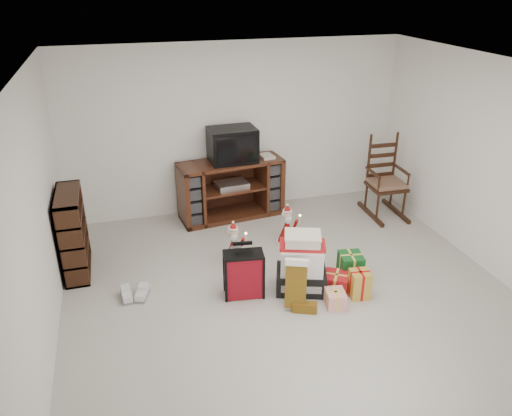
{
  "coord_description": "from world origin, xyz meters",
  "views": [
    {
      "loc": [
        -1.68,
        -4.41,
        3.32
      ],
      "look_at": [
        -0.24,
        0.6,
        0.86
      ],
      "focal_mm": 35.0,
      "sensor_mm": 36.0,
      "label": 1
    }
  ],
  "objects_px": {
    "rocking_chair": "(384,187)",
    "santa_figurine": "(287,229)",
    "gift_pile": "(301,266)",
    "bookshelf": "(73,234)",
    "red_suitcase": "(244,274)",
    "teddy_bear": "(310,263)",
    "sneaker_pair": "(134,294)",
    "crt_television": "(233,145)",
    "tv_stand": "(231,189)",
    "mrs_claus_figurine": "(234,247)",
    "gift_cluster": "(349,283)"
  },
  "relations": [
    {
      "from": "rocking_chair",
      "to": "santa_figurine",
      "type": "relative_size",
      "value": 2.18
    },
    {
      "from": "rocking_chair",
      "to": "gift_pile",
      "type": "bearing_deg",
      "value": -138.34
    },
    {
      "from": "gift_pile",
      "to": "bookshelf",
      "type": "bearing_deg",
      "value": 174.58
    },
    {
      "from": "gift_pile",
      "to": "santa_figurine",
      "type": "xyz_separation_m",
      "value": [
        0.2,
        1.07,
        -0.09
      ]
    },
    {
      "from": "red_suitcase",
      "to": "teddy_bear",
      "type": "relative_size",
      "value": 1.81
    },
    {
      "from": "gift_pile",
      "to": "sneaker_pair",
      "type": "bearing_deg",
      "value": -171.3
    },
    {
      "from": "santa_figurine",
      "to": "teddy_bear",
      "type": "bearing_deg",
      "value": -88.74
    },
    {
      "from": "teddy_bear",
      "to": "crt_television",
      "type": "xyz_separation_m",
      "value": [
        -0.5,
        1.84,
        0.95
      ]
    },
    {
      "from": "gift_pile",
      "to": "teddy_bear",
      "type": "relative_size",
      "value": 2.0
    },
    {
      "from": "sneaker_pair",
      "to": "crt_television",
      "type": "bearing_deg",
      "value": 52.34
    },
    {
      "from": "bookshelf",
      "to": "santa_figurine",
      "type": "distance_m",
      "value": 2.7
    },
    {
      "from": "tv_stand",
      "to": "santa_figurine",
      "type": "bearing_deg",
      "value": -70.28
    },
    {
      "from": "bookshelf",
      "to": "rocking_chair",
      "type": "height_order",
      "value": "rocking_chair"
    },
    {
      "from": "sneaker_pair",
      "to": "crt_television",
      "type": "xyz_separation_m",
      "value": [
        1.59,
        1.76,
        1.06
      ]
    },
    {
      "from": "mrs_claus_figurine",
      "to": "sneaker_pair",
      "type": "xyz_separation_m",
      "value": [
        -1.26,
        -0.45,
        -0.17
      ]
    },
    {
      "from": "teddy_bear",
      "to": "sneaker_pair",
      "type": "relative_size",
      "value": 1.05
    },
    {
      "from": "red_suitcase",
      "to": "teddy_bear",
      "type": "bearing_deg",
      "value": 21.22
    },
    {
      "from": "teddy_bear",
      "to": "santa_figurine",
      "type": "relative_size",
      "value": 0.62
    },
    {
      "from": "rocking_chair",
      "to": "teddy_bear",
      "type": "xyz_separation_m",
      "value": [
        -1.69,
        -1.3,
        -0.27
      ]
    },
    {
      "from": "sneaker_pair",
      "to": "gift_cluster",
      "type": "relative_size",
      "value": 0.4
    },
    {
      "from": "red_suitcase",
      "to": "gift_cluster",
      "type": "distance_m",
      "value": 1.21
    },
    {
      "from": "santa_figurine",
      "to": "crt_television",
      "type": "relative_size",
      "value": 0.85
    },
    {
      "from": "sneaker_pair",
      "to": "gift_cluster",
      "type": "bearing_deg",
      "value": -9.29
    },
    {
      "from": "rocking_chair",
      "to": "gift_cluster",
      "type": "height_order",
      "value": "rocking_chair"
    },
    {
      "from": "mrs_claus_figurine",
      "to": "crt_television",
      "type": "xyz_separation_m",
      "value": [
        0.32,
        1.31,
        0.9
      ]
    },
    {
      "from": "rocking_chair",
      "to": "gift_pile",
      "type": "relative_size",
      "value": 1.78
    },
    {
      "from": "teddy_bear",
      "to": "mrs_claus_figurine",
      "type": "bearing_deg",
      "value": 147.11
    },
    {
      "from": "bookshelf",
      "to": "rocking_chair",
      "type": "relative_size",
      "value": 0.82
    },
    {
      "from": "tv_stand",
      "to": "gift_pile",
      "type": "bearing_deg",
      "value": -88.16
    },
    {
      "from": "rocking_chair",
      "to": "gift_cluster",
      "type": "relative_size",
      "value": 1.52
    },
    {
      "from": "gift_pile",
      "to": "mrs_claus_figurine",
      "type": "distance_m",
      "value": 1.01
    },
    {
      "from": "teddy_bear",
      "to": "santa_figurine",
      "type": "bearing_deg",
      "value": 91.26
    },
    {
      "from": "rocking_chair",
      "to": "mrs_claus_figurine",
      "type": "distance_m",
      "value": 2.64
    },
    {
      "from": "gift_pile",
      "to": "tv_stand",
      "type": "bearing_deg",
      "value": 117.82
    },
    {
      "from": "red_suitcase",
      "to": "gift_cluster",
      "type": "xyz_separation_m",
      "value": [
        1.16,
        -0.29,
        -0.15
      ]
    },
    {
      "from": "santa_figurine",
      "to": "sneaker_pair",
      "type": "height_order",
      "value": "santa_figurine"
    },
    {
      "from": "red_suitcase",
      "to": "crt_television",
      "type": "xyz_separation_m",
      "value": [
        0.39,
        2.04,
        0.83
      ]
    },
    {
      "from": "teddy_bear",
      "to": "gift_cluster",
      "type": "bearing_deg",
      "value": -60.56
    },
    {
      "from": "bookshelf",
      "to": "gift_cluster",
      "type": "height_order",
      "value": "bookshelf"
    },
    {
      "from": "rocking_chair",
      "to": "red_suitcase",
      "type": "relative_size",
      "value": 1.96
    },
    {
      "from": "tv_stand",
      "to": "gift_pile",
      "type": "height_order",
      "value": "tv_stand"
    },
    {
      "from": "bookshelf",
      "to": "santa_figurine",
      "type": "bearing_deg",
      "value": -1.68
    },
    {
      "from": "gift_cluster",
      "to": "red_suitcase",
      "type": "bearing_deg",
      "value": 166.01
    },
    {
      "from": "rocking_chair",
      "to": "red_suitcase",
      "type": "bearing_deg",
      "value": -147.44
    },
    {
      "from": "teddy_bear",
      "to": "santa_figurine",
      "type": "xyz_separation_m",
      "value": [
        -0.02,
        0.8,
        0.06
      ]
    },
    {
      "from": "gift_pile",
      "to": "santa_figurine",
      "type": "distance_m",
      "value": 1.09
    },
    {
      "from": "tv_stand",
      "to": "mrs_claus_figurine",
      "type": "relative_size",
      "value": 2.8
    },
    {
      "from": "tv_stand",
      "to": "red_suitcase",
      "type": "height_order",
      "value": "tv_stand"
    },
    {
      "from": "rocking_chair",
      "to": "santa_figurine",
      "type": "xyz_separation_m",
      "value": [
        -1.71,
        -0.51,
        -0.21
      ]
    },
    {
      "from": "teddy_bear",
      "to": "mrs_claus_figurine",
      "type": "height_order",
      "value": "mrs_claus_figurine"
    }
  ]
}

